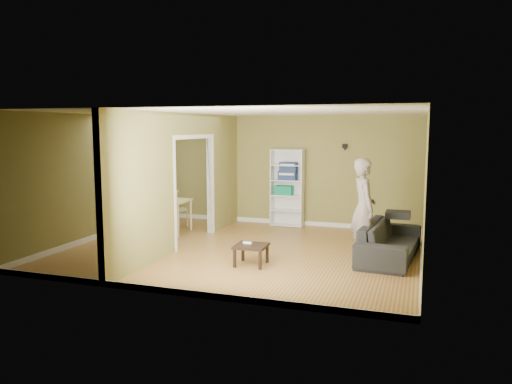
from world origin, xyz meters
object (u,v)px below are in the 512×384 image
sofa (390,235)px  chair_left (137,210)px  dining_table (162,203)px  chair_near (152,216)px  person (364,199)px  bookshelf (288,188)px  coffee_table (251,248)px  chair_far (178,208)px

sofa → chair_left: bearing=87.4°
chair_left → sofa: bearing=100.7°
dining_table → chair_near: chair_near is taller
person → bookshelf: 3.16m
bookshelf → coffee_table: bookshelf is taller
person → chair_near: (-4.42, 0.23, -0.60)m
chair_near → chair_left: bearing=121.5°
person → chair_left: 5.31m
person → bookshelf: size_ratio=1.16×
person → coffee_table: (-1.73, -1.14, -0.75)m
coffee_table → person: bearing=33.4°
bookshelf → chair_far: size_ratio=2.01×
person → coffee_table: bearing=101.2°
sofa → chair_near: chair_near is taller
bookshelf → dining_table: size_ratio=1.55×
bookshelf → chair_near: (-2.38, -2.19, -0.46)m
person → chair_near: bearing=64.8°
bookshelf → chair_far: bookshelf is taller
coffee_table → chair_left: bearing=149.8°
bookshelf → coffee_table: bearing=-85.1°
chair_left → dining_table: bearing=102.6°
bookshelf → chair_near: bookshelf is taller
coffee_table → chair_near: size_ratio=0.59×
dining_table → chair_far: size_ratio=1.30×
sofa → person: (-0.47, -0.07, 0.63)m
coffee_table → chair_left: (-3.47, 2.02, 0.14)m
chair_near → coffee_table: bearing=-46.1°
sofa → chair_left: (-5.67, 0.80, 0.03)m
chair_far → person: bearing=178.6°
bookshelf → sofa: bearing=-43.0°
sofa → dining_table: size_ratio=1.87×
sofa → person: person is taller
person → dining_table: size_ratio=1.79×
dining_table → sofa: bearing=-8.3°
coffee_table → chair_far: size_ratio=0.59×
chair_left → chair_far: chair_far is taller
person → chair_near: size_ratio=2.33×
coffee_table → dining_table: (-2.77, 1.94, 0.35)m
sofa → chair_near: 4.89m
person → dining_table: (-4.50, 0.80, -0.40)m
sofa → chair_far: bearing=80.3°
chair_far → sofa: bearing=-179.0°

